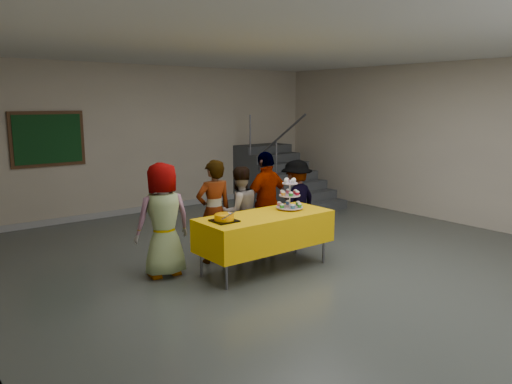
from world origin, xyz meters
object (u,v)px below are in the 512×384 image
cupcake_stand (290,197)px  staircase (278,180)px  schoolchild_b (214,211)px  schoolchild_e (296,201)px  bake_table (265,230)px  schoolchild_c (239,212)px  schoolchild_d (267,202)px  schoolchild_a (163,220)px  bear_cake (224,217)px  noticeboard (48,139)px

cupcake_stand → staircase: bearing=51.5°
schoolchild_b → schoolchild_e: size_ratio=1.10×
bake_table → schoolchild_e: schoolchild_e is taller
schoolchild_b → staircase: staircase is taller
schoolchild_c → staircase: (3.16, 2.82, -0.19)m
bake_table → cupcake_stand: size_ratio=4.22×
bake_table → schoolchild_d: schoolchild_d is taller
bake_table → schoolchild_a: (-1.20, 0.63, 0.20)m
bear_cake → noticeboard: noticeboard is taller
bake_table → schoolchild_a: schoolchild_a is taller
bear_cake → schoolchild_c: size_ratio=0.27×
schoolchild_c → cupcake_stand: bearing=132.1°
schoolchild_a → staircase: (4.43, 2.88, -0.27)m
schoolchild_c → staircase: size_ratio=0.56×
noticeboard → schoolchild_c: bearing=-66.3°
bake_table → schoolchild_e: (1.29, 0.78, 0.12)m
bake_table → noticeboard: 4.73m
schoolchild_d → schoolchild_b: bearing=-8.0°
bake_table → schoolchild_b: 0.82m
bake_table → bear_cake: 0.71m
schoolchild_d → staircase: 3.88m
cupcake_stand → schoolchild_c: (-0.42, 0.64, -0.27)m
schoolchild_e → schoolchild_a: bearing=-7.7°
staircase → noticeboard: (-4.77, 0.84, 1.11)m
cupcake_stand → noticeboard: bearing=115.2°
staircase → schoolchild_d: bearing=-133.1°
schoolchild_b → noticeboard: bearing=-65.8°
schoolchild_b → bake_table: bearing=123.0°
bake_table → bear_cake: (-0.66, 0.02, 0.27)m
bake_table → schoolchild_d: size_ratio=1.23×
schoolchild_d → noticeboard: size_ratio=1.18×
bear_cake → staircase: 5.24m
cupcake_stand → schoolchild_d: size_ratio=0.29×
cupcake_stand → schoolchild_d: bearing=80.9°
bear_cake → schoolchild_c: bearing=42.9°
cupcake_stand → noticeboard: size_ratio=0.34×
bake_table → schoolchild_e: bearing=31.3°
noticeboard → schoolchild_e: bearing=-51.6°
bake_table → schoolchild_a: bearing=152.3°
bake_table → schoolchild_b: (-0.36, 0.71, 0.18)m
cupcake_stand → noticeboard: 4.79m
schoolchild_a → schoolchild_d: size_ratio=0.98×
schoolchild_a → staircase: staircase is taller
schoolchild_e → noticeboard: noticeboard is taller
schoolchild_c → schoolchild_d: schoolchild_d is taller
staircase → schoolchild_c: bearing=-138.3°
bear_cake → schoolchild_b: bearing=66.8°
schoolchild_c → noticeboard: bearing=-57.4°
staircase → noticeboard: noticeboard is taller
bake_table → schoolchild_a: size_ratio=1.25×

